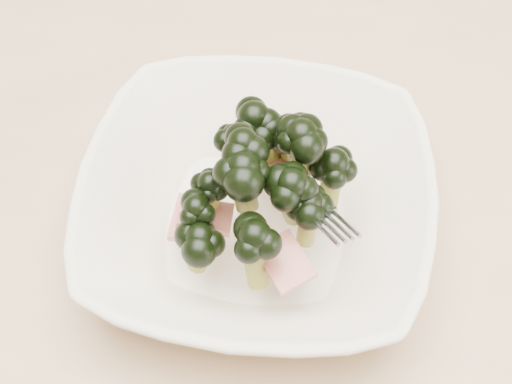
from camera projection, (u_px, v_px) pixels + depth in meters
dining_table at (236, 233)px, 0.67m from camera, size 1.20×0.80×0.75m
broccoli_dish at (257, 201)px, 0.52m from camera, size 0.27×0.27×0.12m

